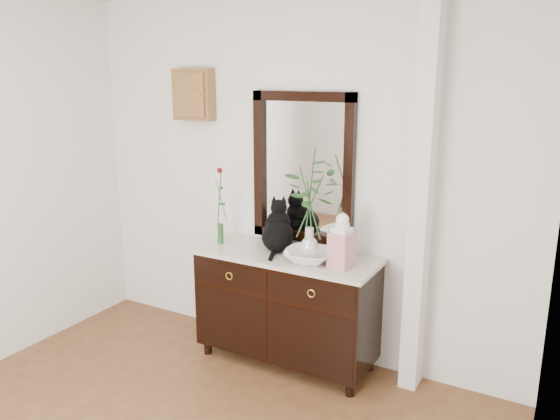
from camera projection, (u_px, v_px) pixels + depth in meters
The scene contains 10 objects.
wall_back at pixel (291, 179), 4.05m from camera, with size 3.60×0.04×2.70m, color white.
pilaster at pixel (422, 195), 3.51m from camera, with size 0.12×0.20×2.70m, color white.
sideboard at pixel (287, 303), 4.01m from camera, with size 1.33×0.52×0.82m.
wall_mirror at pixel (303, 168), 3.97m from camera, with size 0.80×0.06×1.10m.
key_cabinet at pixel (194, 95), 4.27m from camera, with size 0.35×0.10×0.40m, color brown.
cat at pixel (278, 226), 3.96m from camera, with size 0.26×0.33×0.38m, color black, non-canonical shape.
lotus_bowl at pixel (309, 256), 3.75m from camera, with size 0.34×0.34×0.08m, color white.
vase_branches at pixel (310, 204), 3.66m from camera, with size 0.37×0.37×0.78m, color silver, non-canonical shape.
bud_vase_rose at pixel (220, 205), 4.10m from camera, with size 0.07×0.07×0.60m, color #2A5C2C, non-canonical shape.
ginger_jar at pixel (342, 240), 3.61m from camera, with size 0.14×0.14×0.38m, color white, non-canonical shape.
Camera 1 is at (1.87, -1.54, 2.11)m, focal length 35.00 mm.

